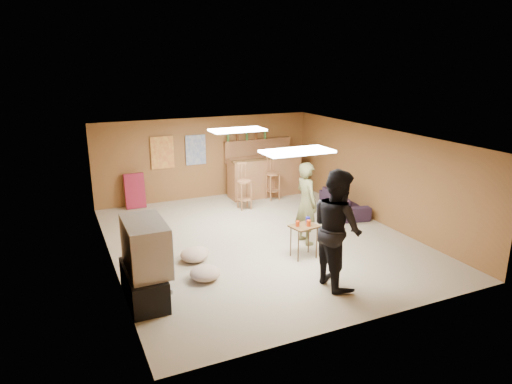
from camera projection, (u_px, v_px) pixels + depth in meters
name	position (u px, v px, depth m)	size (l,w,h in m)	color
ground	(260.00, 240.00, 9.67)	(7.00, 7.00, 0.00)	tan
ceiling	(260.00, 137.00, 9.06)	(6.00, 7.00, 0.02)	silver
wall_back	(206.00, 158.00, 12.42)	(6.00, 0.02, 2.20)	brown
wall_front	(366.00, 253.00, 6.30)	(6.00, 0.02, 2.20)	brown
wall_left	(108.00, 209.00, 8.18)	(0.02, 7.00, 2.20)	brown
wall_right	(377.00, 175.00, 10.55)	(0.02, 7.00, 2.20)	brown
tv_stand	(144.00, 284.00, 7.21)	(0.55, 1.30, 0.50)	black
dvd_box	(158.00, 287.00, 7.33)	(0.35, 0.50, 0.08)	#B2B2B7
tv_body	(145.00, 246.00, 7.06)	(0.60, 1.10, 0.80)	#B2B2B7
tv_screen	(165.00, 243.00, 7.18)	(0.02, 0.95, 0.65)	navy
bar_counter	(264.00, 176.00, 12.69)	(2.00, 0.60, 1.10)	brown
bar_lip	(268.00, 159.00, 12.32)	(2.10, 0.12, 0.05)	#462E16
bar_shelf	(258.00, 140.00, 12.82)	(2.00, 0.18, 0.05)	brown
bar_backing	(257.00, 150.00, 12.92)	(2.00, 0.14, 0.60)	brown
poster_left	(162.00, 153.00, 11.85)	(0.60, 0.03, 0.85)	#BF3F26
poster_right	(196.00, 150.00, 12.20)	(0.55, 0.03, 0.80)	#334C99
folding_chair_stack	(135.00, 191.00, 11.64)	(0.50, 0.14, 0.90)	maroon
ceiling_panel_front	(297.00, 151.00, 7.75)	(1.20, 0.60, 0.04)	white
ceiling_panel_back	(237.00, 130.00, 10.11)	(1.20, 0.60, 0.04)	white
person_olive	(306.00, 203.00, 9.30)	(0.62, 0.41, 1.71)	brown
person_black	(337.00, 228.00, 7.51)	(0.97, 0.76, 2.00)	black
sofa	(344.00, 202.00, 11.39)	(1.72, 0.67, 0.50)	black
tray_table	(304.00, 241.00, 8.73)	(0.50, 0.40, 0.65)	#462E16
cup_red_near	(298.00, 224.00, 8.59)	(0.08, 0.08, 0.10)	#AA2F0B
cup_red_far	(309.00, 223.00, 8.60)	(0.08, 0.08, 0.12)	#AA2F0B
cup_blue	(308.00, 220.00, 8.78)	(0.08, 0.08, 0.11)	navy
bar_stool_left	(244.00, 188.00, 11.53)	(0.34, 0.34, 1.09)	brown
bar_stool_right	(273.00, 176.00, 12.28)	(0.41, 0.41, 1.29)	brown
cushion_near_tv	(194.00, 255.00, 8.63)	(0.53, 0.53, 0.24)	tan
cushion_mid	(198.00, 252.00, 8.80)	(0.43, 0.43, 0.19)	tan
cushion_far	(205.00, 273.00, 7.89)	(0.53, 0.53, 0.24)	tan
bottle_row	(247.00, 135.00, 12.62)	(1.20, 0.08, 0.26)	#3F7233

